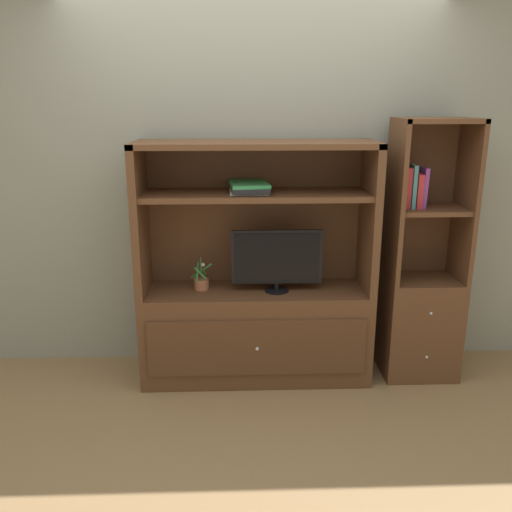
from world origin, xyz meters
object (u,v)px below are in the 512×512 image
tv_monitor (277,259)px  magazine_stack (249,187)px  upright_book_row (414,188)px  media_console (256,306)px  potted_plant (201,283)px  bookshelf_tall (421,295)px

tv_monitor → magazine_stack: 0.50m
upright_book_row → magazine_stack: bearing=-179.8°
media_console → potted_plant: size_ratio=7.18×
potted_plant → bookshelf_tall: (1.51, -0.01, -0.10)m
magazine_stack → upright_book_row: (1.07, 0.00, -0.01)m
magazine_stack → media_console: bearing=14.8°
magazine_stack → bookshelf_tall: (1.18, 0.01, -0.75)m
media_console → bookshelf_tall: 1.14m
tv_monitor → upright_book_row: bearing=2.5°
tv_monitor → bookshelf_tall: size_ratio=0.34×
bookshelf_tall → media_console: bearing=-179.9°
bookshelf_tall → upright_book_row: bookshelf_tall is taller
magazine_stack → bookshelf_tall: 1.40m
tv_monitor → upright_book_row: upright_book_row is taller
media_console → potted_plant: (-0.37, 0.01, 0.16)m
tv_monitor → upright_book_row: 1.00m
tv_monitor → magazine_stack: bearing=169.3°
tv_monitor → bookshelf_tall: bearing=2.7°
potted_plant → upright_book_row: 1.53m
media_console → upright_book_row: media_console is taller
tv_monitor → bookshelf_tall: bookshelf_tall is taller
tv_monitor → bookshelf_tall: (1.00, 0.05, -0.28)m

